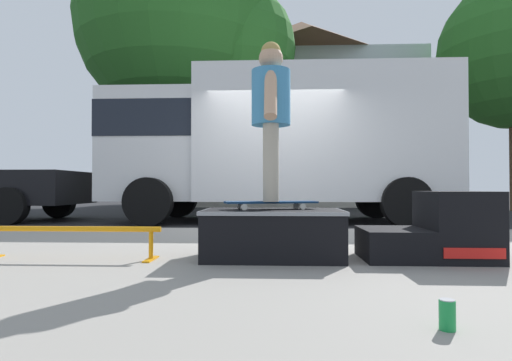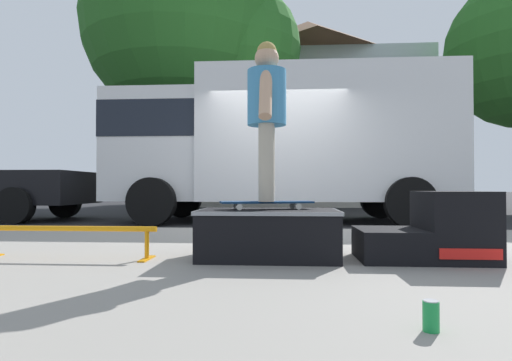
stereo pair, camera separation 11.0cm
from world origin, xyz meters
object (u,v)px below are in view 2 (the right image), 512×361
object	(u,v)px
grind_rail	(67,234)
skater_kid	(267,107)
kicker_ramp	(433,232)
box_truck	(278,141)
skate_box	(268,232)
skateboard	(267,203)
soda_can	(431,316)
street_tree_main	(194,32)

from	to	relation	value
grind_rail	skater_kid	xyz separation A→B (m)	(1.64, 0.19, 1.07)
kicker_ramp	box_truck	size ratio (longest dim) A/B	0.15
grind_rail	box_truck	xyz separation A→B (m)	(1.65, 5.40, 1.38)
skate_box	skateboard	bearing A→B (deg)	105.62
skate_box	skateboard	world-z (taller)	skateboard
soda_can	box_truck	size ratio (longest dim) A/B	0.02
grind_rail	skater_kid	world-z (taller)	skater_kid
skate_box	box_truck	world-z (taller)	box_truck
skater_kid	grind_rail	bearing A→B (deg)	-173.57
kicker_ramp	soda_can	world-z (taller)	kicker_ramp
kicker_ramp	street_tree_main	xyz separation A→B (m)	(-4.05, 9.40, 5.30)
grind_rail	street_tree_main	xyz separation A→B (m)	(-1.05, 9.53, 5.32)
skate_box	soda_can	distance (m)	1.86
skater_kid	box_truck	distance (m)	5.22
skateboard	street_tree_main	xyz separation A→B (m)	(-2.70, 9.34, 5.07)
kicker_ramp	skater_kid	size ratio (longest dim) A/B	0.75
skater_kid	skate_box	bearing A→B (deg)	-74.38
skateboard	soda_can	world-z (taller)	skateboard
skater_kid	box_truck	world-z (taller)	box_truck
skate_box	soda_can	bearing A→B (deg)	-66.90
skate_box	grind_rail	bearing A→B (deg)	-175.66
skate_box	soda_can	world-z (taller)	skate_box
kicker_ramp	soda_can	size ratio (longest dim) A/B	8.10
skateboard	soda_can	xyz separation A→B (m)	(0.75, -1.77, -0.40)
skateboard	skate_box	bearing A→B (deg)	-74.38
skateboard	skater_kid	distance (m)	0.81
skate_box	grind_rail	distance (m)	1.67
skater_kid	box_truck	xyz separation A→B (m)	(0.01, 5.21, 0.31)
grind_rail	skateboard	distance (m)	1.67
skateboard	box_truck	distance (m)	5.33
street_tree_main	soda_can	bearing A→B (deg)	-72.79
kicker_ramp	street_tree_main	distance (m)	11.53
grind_rail	street_tree_main	size ratio (longest dim) A/B	0.17
street_tree_main	skater_kid	bearing A→B (deg)	-73.91
skate_box	skater_kid	size ratio (longest dim) A/B	0.85
grind_rail	box_truck	bearing A→B (deg)	72.96
skateboard	street_tree_main	size ratio (longest dim) A/B	0.09
skate_box	street_tree_main	bearing A→B (deg)	106.09
skateboard	kicker_ramp	bearing A→B (deg)	-2.52
kicker_ramp	street_tree_main	world-z (taller)	street_tree_main
skateboard	street_tree_main	bearing A→B (deg)	106.09
skater_kid	box_truck	size ratio (longest dim) A/B	0.20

